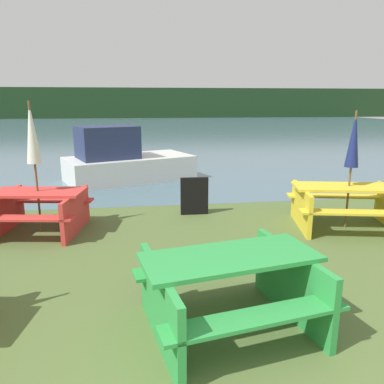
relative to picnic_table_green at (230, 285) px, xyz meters
The scene contains 9 objects.
water 29.61m from the picnic_table_green, 90.17° to the left, with size 60.00×50.00×0.00m.
far_treeline 49.63m from the picnic_table_green, 90.10° to the left, with size 80.00×1.60×4.00m.
picnic_table_green is the anchor object (origin of this frame).
picnic_table_yellow 3.90m from the picnic_table_green, 44.56° to the left, with size 2.11×1.72×0.76m.
picnic_table_red 4.13m from the picnic_table_green, 128.75° to the left, with size 1.71×1.58×0.73m.
umbrella_white 4.31m from the picnic_table_green, 128.75° to the left, with size 0.24×0.24×2.22m.
umbrella_navy 4.05m from the picnic_table_green, 44.56° to the left, with size 0.23×0.23×2.06m.
boat 7.57m from the picnic_table_green, 100.20° to the left, with size 3.89×2.94×1.56m.
signboard 3.91m from the picnic_table_green, 87.08° to the left, with size 0.55×0.08×0.75m.
Camera 1 is at (-0.72, -0.79, 2.21)m, focal length 35.00 mm.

